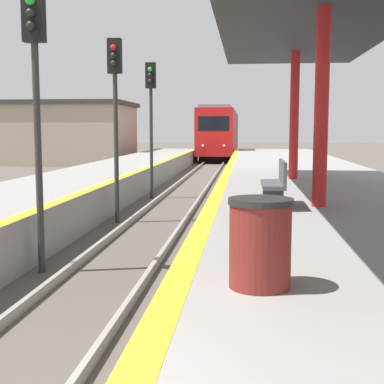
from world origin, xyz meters
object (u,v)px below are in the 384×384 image
Objects in this scene: bench at (276,182)px; signal_far at (151,105)px; signal_near at (35,78)px; signal_mid at (115,96)px; trash_bin at (260,243)px; train at (221,133)px.

signal_far is at bearing 115.59° from bench.
signal_near is 3.19× the size of bench.
bench is (4.02, -8.39, -1.92)m from signal_far.
signal_mid is at bearing 88.77° from signal_near.
signal_near is 1.00× the size of signal_mid.
trash_bin is at bearing -94.67° from bench.
train reaches higher than bench.
train is 14.52× the size of bench.
trash_bin is at bearing -86.78° from train.
signal_far is 14.54m from trash_bin.
signal_far is 9.50m from bench.
signal_near is at bearing -91.75° from train.
bench is (2.93, -38.49, -0.72)m from train.
signal_far is at bearing -92.06° from train.
signal_mid is 5.11m from signal_far.
bench reaches higher than trash_bin.
signal_near reaches higher than train.
signal_near is at bearing -91.23° from signal_mid.
signal_mid is 9.76m from trash_bin.
signal_mid and signal_far have the same top height.
train is 4.55× the size of signal_near.
signal_mid is 3.19× the size of bench.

